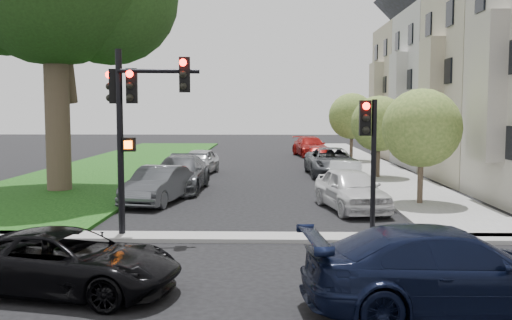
{
  "coord_description": "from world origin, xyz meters",
  "views": [
    {
      "loc": [
        0.44,
        -13.88,
        3.67
      ],
      "look_at": [
        0.0,
        5.0,
        2.0
      ],
      "focal_mm": 40.0,
      "sensor_mm": 36.0,
      "label": 1
    }
  ],
  "objects_px": {
    "car_parked_1": "(345,176)",
    "car_parked_2": "(332,162)",
    "car_cross_far": "(449,270)",
    "traffic_signal_secondary": "(369,142)",
    "small_tree_c": "(352,116)",
    "car_parked_3": "(318,155)",
    "small_tree_a": "(422,128)",
    "car_parked_6": "(180,174)",
    "car_parked_7": "(199,161)",
    "traffic_signal_main": "(135,109)",
    "car_parked_0": "(351,189)",
    "car_cross_near": "(67,261)",
    "car_parked_4": "(310,147)",
    "car_parked_5": "(158,185)",
    "small_tree_b": "(379,124)"
  },
  "relations": [
    {
      "from": "traffic_signal_secondary",
      "to": "car_parked_0",
      "type": "relative_size",
      "value": 0.87
    },
    {
      "from": "traffic_signal_main",
      "to": "car_parked_2",
      "type": "xyz_separation_m",
      "value": [
        7.29,
        15.46,
        -2.92
      ]
    },
    {
      "from": "small_tree_c",
      "to": "car_parked_1",
      "type": "height_order",
      "value": "small_tree_c"
    },
    {
      "from": "car_parked_3",
      "to": "small_tree_c",
      "type": "bearing_deg",
      "value": 50.59
    },
    {
      "from": "car_parked_6",
      "to": "car_parked_7",
      "type": "bearing_deg",
      "value": 91.59
    },
    {
      "from": "car_parked_5",
      "to": "car_parked_2",
      "type": "bearing_deg",
      "value": 61.22
    },
    {
      "from": "car_parked_0",
      "to": "small_tree_b",
      "type": "bearing_deg",
      "value": 62.92
    },
    {
      "from": "small_tree_a",
      "to": "car_cross_near",
      "type": "height_order",
      "value": "small_tree_a"
    },
    {
      "from": "small_tree_c",
      "to": "small_tree_a",
      "type": "bearing_deg",
      "value": -90.0
    },
    {
      "from": "car_parked_0",
      "to": "traffic_signal_main",
      "type": "bearing_deg",
      "value": -156.92
    },
    {
      "from": "small_tree_a",
      "to": "car_cross_near",
      "type": "xyz_separation_m",
      "value": [
        -9.81,
        -10.59,
        -2.34
      ]
    },
    {
      "from": "car_parked_0",
      "to": "traffic_signal_secondary",
      "type": "bearing_deg",
      "value": -103.01
    },
    {
      "from": "small_tree_a",
      "to": "traffic_signal_secondary",
      "type": "distance_m",
      "value": 6.34
    },
    {
      "from": "car_parked_1",
      "to": "car_parked_4",
      "type": "height_order",
      "value": "car_parked_4"
    },
    {
      "from": "car_parked_2",
      "to": "car_parked_3",
      "type": "xyz_separation_m",
      "value": [
        -0.27,
        5.64,
        -0.1
      ]
    },
    {
      "from": "car_cross_near",
      "to": "car_parked_1",
      "type": "distance_m",
      "value": 16.36
    },
    {
      "from": "car_parked_3",
      "to": "traffic_signal_secondary",
      "type": "bearing_deg",
      "value": -88.11
    },
    {
      "from": "small_tree_b",
      "to": "small_tree_c",
      "type": "relative_size",
      "value": 0.91
    },
    {
      "from": "car_parked_1",
      "to": "car_parked_2",
      "type": "height_order",
      "value": "car_parked_2"
    },
    {
      "from": "small_tree_a",
      "to": "small_tree_b",
      "type": "bearing_deg",
      "value": 90.0
    },
    {
      "from": "car_parked_0",
      "to": "car_parked_3",
      "type": "bearing_deg",
      "value": 78.51
    },
    {
      "from": "car_cross_far",
      "to": "traffic_signal_secondary",
      "type": "bearing_deg",
      "value": -1.77
    },
    {
      "from": "car_cross_near",
      "to": "car_parked_4",
      "type": "relative_size",
      "value": 0.87
    },
    {
      "from": "small_tree_a",
      "to": "small_tree_c",
      "type": "bearing_deg",
      "value": 90.0
    },
    {
      "from": "car_parked_1",
      "to": "car_parked_6",
      "type": "xyz_separation_m",
      "value": [
        -7.48,
        -0.12,
        0.12
      ]
    },
    {
      "from": "car_cross_near",
      "to": "car_parked_4",
      "type": "height_order",
      "value": "car_parked_4"
    },
    {
      "from": "car_cross_near",
      "to": "car_parked_0",
      "type": "bearing_deg",
      "value": -25.67
    },
    {
      "from": "small_tree_a",
      "to": "car_parked_6",
      "type": "relative_size",
      "value": 0.83
    },
    {
      "from": "car_parked_4",
      "to": "car_parked_5",
      "type": "bearing_deg",
      "value": -117.51
    },
    {
      "from": "traffic_signal_main",
      "to": "car_parked_3",
      "type": "height_order",
      "value": "traffic_signal_main"
    },
    {
      "from": "car_cross_near",
      "to": "car_parked_4",
      "type": "xyz_separation_m",
      "value": [
        7.29,
        33.73,
        0.13
      ]
    },
    {
      "from": "car_parked_7",
      "to": "car_parked_4",
      "type": "bearing_deg",
      "value": 66.72
    },
    {
      "from": "car_cross_far",
      "to": "car_parked_0",
      "type": "distance_m",
      "value": 10.5
    },
    {
      "from": "small_tree_c",
      "to": "car_parked_5",
      "type": "relative_size",
      "value": 1.09
    },
    {
      "from": "traffic_signal_secondary",
      "to": "car_parked_0",
      "type": "height_order",
      "value": "traffic_signal_secondary"
    },
    {
      "from": "car_cross_near",
      "to": "car_parked_3",
      "type": "bearing_deg",
      "value": -4.88
    },
    {
      "from": "traffic_signal_main",
      "to": "small_tree_b",
      "type": "bearing_deg",
      "value": 55.68
    },
    {
      "from": "traffic_signal_secondary",
      "to": "car_parked_5",
      "type": "relative_size",
      "value": 0.9
    },
    {
      "from": "car_cross_near",
      "to": "car_parked_5",
      "type": "xyz_separation_m",
      "value": [
        -0.3,
        10.97,
        0.09
      ]
    },
    {
      "from": "traffic_signal_main",
      "to": "car_parked_7",
      "type": "bearing_deg",
      "value": 90.62
    },
    {
      "from": "car_cross_far",
      "to": "car_parked_7",
      "type": "xyz_separation_m",
      "value": [
        -7.25,
        22.01,
        -0.05
      ]
    },
    {
      "from": "small_tree_c",
      "to": "car_parked_7",
      "type": "bearing_deg",
      "value": -141.23
    },
    {
      "from": "small_tree_c",
      "to": "car_parked_3",
      "type": "bearing_deg",
      "value": -132.35
    },
    {
      "from": "car_cross_far",
      "to": "car_parked_1",
      "type": "xyz_separation_m",
      "value": [
        0.18,
        15.45,
        -0.11
      ]
    },
    {
      "from": "traffic_signal_secondary",
      "to": "car_parked_5",
      "type": "xyz_separation_m",
      "value": [
        -7.17,
        5.99,
        -2.03
      ]
    },
    {
      "from": "traffic_signal_secondary",
      "to": "small_tree_a",
      "type": "bearing_deg",
      "value": 62.26
    },
    {
      "from": "car_parked_2",
      "to": "car_parked_7",
      "type": "distance_m",
      "value": 7.49
    },
    {
      "from": "car_cross_far",
      "to": "car_parked_3",
      "type": "distance_m",
      "value": 27.03
    },
    {
      "from": "small_tree_c",
      "to": "car_cross_near",
      "type": "bearing_deg",
      "value": -108.74
    },
    {
      "from": "car_parked_1",
      "to": "small_tree_a",
      "type": "bearing_deg",
      "value": -49.86
    }
  ]
}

